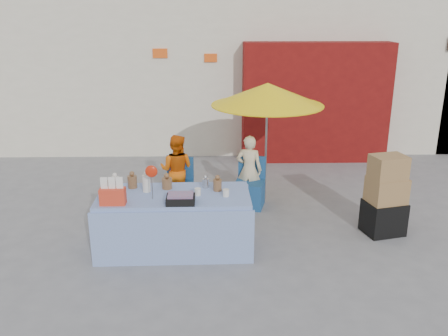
{
  "coord_description": "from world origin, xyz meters",
  "views": [
    {
      "loc": [
        -0.06,
        -6.1,
        3.23
      ],
      "look_at": [
        0.1,
        0.6,
        1.0
      ],
      "focal_mm": 38.0,
      "sensor_mm": 36.0,
      "label": 1
    }
  ],
  "objects_px": {
    "chair_left": "(177,193)",
    "umbrella": "(267,95)",
    "vendor_orange": "(177,170)",
    "market_table": "(174,221)",
    "chair_right": "(249,192)",
    "vendor_beige": "(249,170)",
    "box_stack": "(385,198)"
  },
  "relations": [
    {
      "from": "chair_left",
      "to": "vendor_orange",
      "type": "relative_size",
      "value": 0.68
    },
    {
      "from": "chair_left",
      "to": "chair_right",
      "type": "bearing_deg",
      "value": 14.63
    },
    {
      "from": "vendor_beige",
      "to": "umbrella",
      "type": "distance_m",
      "value": 1.32
    },
    {
      "from": "market_table",
      "to": "box_stack",
      "type": "relative_size",
      "value": 1.75
    },
    {
      "from": "vendor_orange",
      "to": "umbrella",
      "type": "distance_m",
      "value": 2.01
    },
    {
      "from": "chair_right",
      "to": "umbrella",
      "type": "xyz_separation_m",
      "value": [
        0.3,
        0.28,
        1.64
      ]
    },
    {
      "from": "market_table",
      "to": "vendor_orange",
      "type": "distance_m",
      "value": 1.66
    },
    {
      "from": "market_table",
      "to": "vendor_orange",
      "type": "height_order",
      "value": "market_table"
    },
    {
      "from": "chair_left",
      "to": "box_stack",
      "type": "relative_size",
      "value": 0.69
    },
    {
      "from": "vendor_beige",
      "to": "box_stack",
      "type": "bearing_deg",
      "value": 162.32
    },
    {
      "from": "market_table",
      "to": "box_stack",
      "type": "xyz_separation_m",
      "value": [
        3.13,
        0.41,
        0.15
      ]
    },
    {
      "from": "chair_right",
      "to": "umbrella",
      "type": "distance_m",
      "value": 1.69
    },
    {
      "from": "market_table",
      "to": "box_stack",
      "type": "bearing_deg",
      "value": 6.55
    },
    {
      "from": "chair_right",
      "to": "box_stack",
      "type": "bearing_deg",
      "value": -14.82
    },
    {
      "from": "vendor_orange",
      "to": "box_stack",
      "type": "distance_m",
      "value": 3.43
    },
    {
      "from": "market_table",
      "to": "box_stack",
      "type": "distance_m",
      "value": 3.16
    },
    {
      "from": "vendor_orange",
      "to": "umbrella",
      "type": "height_order",
      "value": "umbrella"
    },
    {
      "from": "market_table",
      "to": "vendor_beige",
      "type": "height_order",
      "value": "market_table"
    },
    {
      "from": "chair_left",
      "to": "chair_right",
      "type": "height_order",
      "value": "same"
    },
    {
      "from": "vendor_orange",
      "to": "vendor_beige",
      "type": "height_order",
      "value": "vendor_orange"
    },
    {
      "from": "chair_left",
      "to": "market_table",
      "type": "bearing_deg",
      "value": -72.62
    },
    {
      "from": "box_stack",
      "to": "vendor_orange",
      "type": "bearing_deg",
      "value": 158.91
    },
    {
      "from": "market_table",
      "to": "vendor_beige",
      "type": "relative_size",
      "value": 1.76
    },
    {
      "from": "vendor_beige",
      "to": "vendor_orange",
      "type": "bearing_deg",
      "value": 14.63
    },
    {
      "from": "market_table",
      "to": "umbrella",
      "type": "relative_size",
      "value": 1.03
    },
    {
      "from": "chair_left",
      "to": "umbrella",
      "type": "bearing_deg",
      "value": 25.06
    },
    {
      "from": "market_table",
      "to": "chair_left",
      "type": "bearing_deg",
      "value": 91.84
    },
    {
      "from": "chair_right",
      "to": "umbrella",
      "type": "relative_size",
      "value": 0.41
    },
    {
      "from": "vendor_beige",
      "to": "box_stack",
      "type": "height_order",
      "value": "box_stack"
    },
    {
      "from": "box_stack",
      "to": "chair_right",
      "type": "bearing_deg",
      "value": 150.55
    },
    {
      "from": "chair_right",
      "to": "box_stack",
      "type": "distance_m",
      "value": 2.26
    },
    {
      "from": "umbrella",
      "to": "market_table",
      "type": "bearing_deg",
      "value": -129.4
    }
  ]
}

